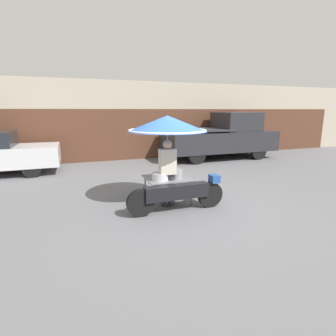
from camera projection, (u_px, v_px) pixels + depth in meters
The scene contains 5 objects.
ground_plane at pixel (187, 207), 6.21m from camera, with size 36.00×36.00×0.00m, color slate.
shopfront_building at pixel (124, 120), 12.79m from camera, with size 28.00×2.06×3.54m.
vendor_motorcycle_cart at pixel (168, 136), 6.14m from camera, with size 2.30×1.89×2.13m.
vendor_person at pixel (167, 170), 6.12m from camera, with size 0.38×0.22×1.60m.
pickup_truck at pixel (223, 137), 12.31m from camera, with size 5.27×1.94×2.15m.
Camera 1 is at (-2.42, -5.35, 2.26)m, focal length 28.00 mm.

